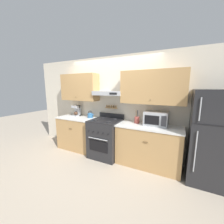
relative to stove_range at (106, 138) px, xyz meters
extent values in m
plane|color=#B2A38E|center=(0.00, -0.27, -0.48)|extent=(16.00, 16.00, 0.00)
cube|color=beige|center=(0.00, 0.40, 0.79)|extent=(5.20, 0.08, 2.55)
cube|color=tan|center=(-0.94, 0.19, 1.28)|extent=(1.12, 0.33, 0.73)
sphere|color=brown|center=(-0.94, 0.01, 1.02)|extent=(0.02, 0.02, 0.02)
cube|color=tan|center=(1.07, 0.19, 1.28)|extent=(1.38, 0.33, 0.73)
sphere|color=brown|center=(1.07, 0.01, 1.02)|extent=(0.02, 0.02, 0.02)
cube|color=#ADAFB5|center=(0.00, 0.17, 1.13)|extent=(0.78, 0.37, 0.11)
cube|color=black|center=(0.22, -0.02, 1.13)|extent=(0.19, 0.01, 0.05)
cube|color=tan|center=(0.00, 0.32, 0.74)|extent=(0.34, 0.07, 0.02)
cylinder|color=olive|center=(-0.14, 0.32, 0.78)|extent=(0.03, 0.03, 0.06)
cylinder|color=olive|center=(-0.07, 0.32, 0.78)|extent=(0.03, 0.03, 0.06)
cylinder|color=olive|center=(0.00, 0.32, 0.78)|extent=(0.03, 0.03, 0.06)
cylinder|color=olive|center=(0.07, 0.32, 0.78)|extent=(0.03, 0.03, 0.06)
cylinder|color=olive|center=(0.14, 0.32, 0.78)|extent=(0.03, 0.03, 0.06)
cube|color=tan|center=(-0.94, 0.05, -0.04)|extent=(1.12, 0.60, 0.89)
cube|color=white|center=(-0.94, 0.05, 0.43)|extent=(1.14, 0.63, 0.03)
cylinder|color=brown|center=(-0.94, -0.26, 0.18)|extent=(0.10, 0.01, 0.01)
cube|color=tan|center=(1.07, 0.05, -0.04)|extent=(1.38, 0.60, 0.89)
cube|color=white|center=(1.07, 0.05, 0.43)|extent=(1.41, 0.63, 0.03)
cylinder|color=brown|center=(1.07, -0.26, 0.18)|extent=(0.10, 0.01, 0.01)
cube|color=#232326|center=(0.00, 0.00, -0.01)|extent=(0.73, 0.69, 0.94)
cube|color=black|center=(0.00, -0.35, -0.09)|extent=(0.50, 0.01, 0.26)
cylinder|color=#ADAFB5|center=(0.00, -0.38, 0.10)|extent=(0.51, 0.02, 0.02)
cube|color=black|center=(0.00, 0.00, 0.47)|extent=(0.73, 0.69, 0.01)
cylinder|color=#232326|center=(-0.18, -0.17, 0.48)|extent=(0.11, 0.11, 0.02)
cylinder|color=#232326|center=(0.18, -0.17, 0.48)|extent=(0.11, 0.11, 0.02)
cylinder|color=#232326|center=(-0.18, 0.17, 0.48)|extent=(0.11, 0.11, 0.02)
cylinder|color=#232326|center=(0.18, 0.17, 0.48)|extent=(0.11, 0.11, 0.02)
cylinder|color=black|center=(-0.26, -0.36, 0.25)|extent=(0.03, 0.02, 0.03)
cylinder|color=black|center=(-0.13, -0.36, 0.25)|extent=(0.03, 0.02, 0.03)
cylinder|color=black|center=(0.00, -0.36, 0.25)|extent=(0.03, 0.02, 0.03)
cylinder|color=black|center=(0.13, -0.36, 0.25)|extent=(0.03, 0.02, 0.03)
cylinder|color=black|center=(0.26, -0.36, 0.25)|extent=(0.03, 0.02, 0.03)
cube|color=#232326|center=(0.00, 0.33, 0.53)|extent=(0.73, 0.04, 0.11)
cube|color=#232326|center=(2.24, 0.00, 0.38)|extent=(0.79, 0.68, 1.72)
cube|color=black|center=(2.24, -0.34, 0.69)|extent=(0.79, 0.01, 0.01)
cylinder|color=#ADAFB5|center=(1.94, -0.36, 0.93)|extent=(0.02, 0.02, 0.38)
cylinder|color=#ADAFB5|center=(1.94, -0.36, 0.21)|extent=(0.02, 0.02, 0.72)
cylinder|color=teal|center=(-0.59, 0.17, 0.50)|extent=(0.15, 0.15, 0.11)
ellipsoid|color=teal|center=(-0.59, 0.17, 0.55)|extent=(0.14, 0.14, 0.06)
sphere|color=black|center=(-0.59, 0.17, 0.59)|extent=(0.02, 0.02, 0.02)
cylinder|color=teal|center=(-0.52, 0.17, 0.51)|extent=(0.09, 0.03, 0.08)
torus|color=black|center=(-0.59, 0.17, 0.57)|extent=(0.14, 0.01, 0.14)
cube|color=#ADAFB5|center=(-1.09, 0.17, 0.46)|extent=(0.18, 0.22, 0.03)
cube|color=#ADAFB5|center=(-1.09, 0.24, 0.60)|extent=(0.18, 0.08, 0.32)
cube|color=#ADAFB5|center=(-1.09, 0.16, 0.72)|extent=(0.18, 0.18, 0.07)
ellipsoid|color=#4C3323|center=(-1.09, 0.15, 0.52)|extent=(0.12, 0.12, 0.10)
cube|color=#ADAFB5|center=(1.19, 0.19, 0.59)|extent=(0.50, 0.38, 0.30)
cube|color=black|center=(1.13, 0.00, 0.59)|extent=(0.30, 0.01, 0.19)
cube|color=#38383D|center=(1.37, 0.00, 0.59)|extent=(0.10, 0.01, 0.22)
cylinder|color=#B24C42|center=(0.76, 0.17, 0.52)|extent=(0.12, 0.12, 0.15)
cylinder|color=olive|center=(0.73, 0.17, 0.67)|extent=(0.01, 0.05, 0.16)
cylinder|color=#28282B|center=(0.76, 0.18, 0.67)|extent=(0.01, 0.04, 0.16)
cylinder|color=#B2B2B7|center=(0.78, 0.18, 0.67)|extent=(0.01, 0.03, 0.16)
camera|label=1|loc=(1.66, -2.91, 1.27)|focal=22.00mm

